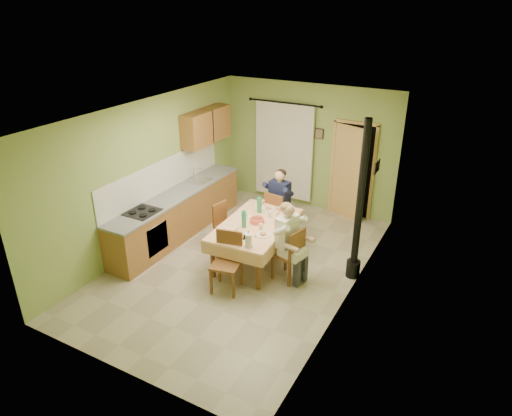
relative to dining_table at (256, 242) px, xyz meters
The scene contains 17 objects.
floor 0.48m from the dining_table, 122.26° to the right, with size 4.00×6.00×0.01m, color tan.
room_shell 1.47m from the dining_table, 122.26° to the right, with size 4.04×6.04×2.82m.
kitchen_run 1.88m from the dining_table, behind, with size 0.64×3.64×1.56m.
upper_cabinets 2.91m from the dining_table, 143.88° to the left, with size 0.35×1.40×0.70m, color #8F5D2C.
curtain 2.88m from the dining_table, 105.04° to the left, with size 1.70×0.07×2.22m.
doorway 2.88m from the dining_table, 71.69° to the left, with size 0.96×0.32×2.15m.
dining_table is the anchor object (origin of this frame).
tableware 0.46m from the dining_table, 83.83° to the right, with size 0.89×1.59×0.33m.
chair_far 1.05m from the dining_table, 93.35° to the left, with size 0.47×0.47×0.98m.
chair_near 1.04m from the dining_table, 89.34° to the right, with size 0.53×0.53×1.01m.
chair_right 0.83m from the dining_table, 18.92° to the right, with size 0.50×0.50×0.98m.
chair_left 0.73m from the dining_table, behind, with size 0.43×0.43×0.92m.
man_far 1.17m from the dining_table, 93.22° to the left, with size 0.61×0.50×1.39m.
man_right 0.95m from the dining_table, 19.03° to the right, with size 0.54×0.63×1.39m.
stove_flue 1.89m from the dining_table, 11.23° to the left, with size 0.24×0.24×2.80m.
picture_back 3.04m from the dining_table, 88.12° to the left, with size 0.19×0.03×0.23m, color black.
picture_right 2.52m from the dining_table, 27.59° to the left, with size 0.03×0.31×0.21m, color brown.
Camera 1 is at (3.63, -6.13, 4.46)m, focal length 32.00 mm.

